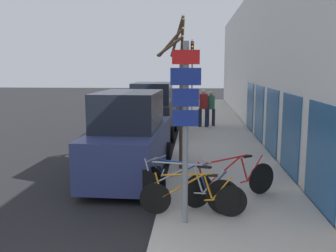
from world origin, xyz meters
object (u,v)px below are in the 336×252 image
(pedestrian_far, at_px, (203,105))
(bicycle_2, at_px, (187,186))
(bicycle_0, at_px, (193,197))
(parked_car_0, at_px, (130,139))
(parked_car_1, at_px, (153,112))
(bicycle_1, at_px, (182,188))
(bicycle_3, at_px, (231,182))
(street_tree, at_px, (181,98))
(signpost, at_px, (185,124))
(pedestrian_near, at_px, (211,106))
(traffic_light, at_px, (192,66))

(pedestrian_far, bearing_deg, bicycle_2, -97.99)
(bicycle_0, xyz_separation_m, parked_car_0, (-1.72, 3.01, 0.54))
(bicycle_2, height_order, parked_car_1, parked_car_1)
(bicycle_0, relative_size, bicycle_1, 0.92)
(bicycle_1, bearing_deg, parked_car_0, 50.86)
(bicycle_1, height_order, bicycle_3, bicycle_3)
(parked_car_1, xyz_separation_m, street_tree, (1.43, -5.60, 1.07))
(parked_car_0, bearing_deg, parked_car_1, 92.04)
(bicycle_1, bearing_deg, signpost, -153.37)
(signpost, relative_size, street_tree, 0.77)
(parked_car_1, xyz_separation_m, pedestrian_near, (2.57, 2.19, 0.07))
(pedestrian_near, relative_size, traffic_light, 0.38)
(bicycle_3, xyz_separation_m, parked_car_0, (-2.53, 2.13, 0.49))
(bicycle_0, distance_m, traffic_light, 16.38)
(bicycle_1, xyz_separation_m, parked_car_1, (-1.57, 8.69, 0.51))
(pedestrian_far, bearing_deg, parked_car_1, -144.93)
(street_tree, height_order, traffic_light, traffic_light)
(pedestrian_near, height_order, pedestrian_far, pedestrian_far)
(bicycle_0, distance_m, bicycle_2, 0.62)
(bicycle_3, relative_size, pedestrian_far, 1.12)
(parked_car_1, height_order, street_tree, street_tree)
(bicycle_0, distance_m, bicycle_3, 1.19)
(bicycle_1, relative_size, pedestrian_near, 1.32)
(bicycle_2, relative_size, bicycle_3, 1.04)
(bicycle_3, xyz_separation_m, street_tree, (-1.17, 2.61, 1.57))
(parked_car_1, bearing_deg, bicycle_2, -78.97)
(bicycle_1, height_order, pedestrian_near, pedestrian_near)
(bicycle_1, height_order, bicycle_2, bicycle_1)
(bicycle_0, height_order, parked_car_1, parked_car_1)
(bicycle_2, height_order, bicycle_3, bicycle_3)
(bicycle_2, xyz_separation_m, parked_car_0, (-1.61, 2.40, 0.51))
(bicycle_2, bearing_deg, bicycle_0, -138.59)
(parked_car_1, relative_size, pedestrian_near, 2.62)
(bicycle_1, height_order, pedestrian_far, pedestrian_far)
(bicycle_0, relative_size, bicycle_2, 0.98)
(bicycle_1, xyz_separation_m, pedestrian_far, (0.64, 10.55, 0.64))
(parked_car_0, height_order, parked_car_1, parked_car_0)
(bicycle_1, height_order, parked_car_0, parked_car_0)
(bicycle_1, height_order, traffic_light, traffic_light)
(bicycle_0, relative_size, bicycle_3, 1.01)
(bicycle_1, relative_size, traffic_light, 0.50)
(bicycle_1, height_order, parked_car_1, parked_car_1)
(bicycle_0, distance_m, pedestrian_far, 10.97)
(signpost, distance_m, bicycle_2, 1.73)
(pedestrian_near, distance_m, pedestrian_far, 0.49)
(bicycle_3, relative_size, traffic_light, 0.45)
(bicycle_0, relative_size, traffic_light, 0.46)
(bicycle_0, bearing_deg, pedestrian_far, -1.24)
(bicycle_2, bearing_deg, bicycle_1, -173.96)
(signpost, distance_m, pedestrian_far, 11.34)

